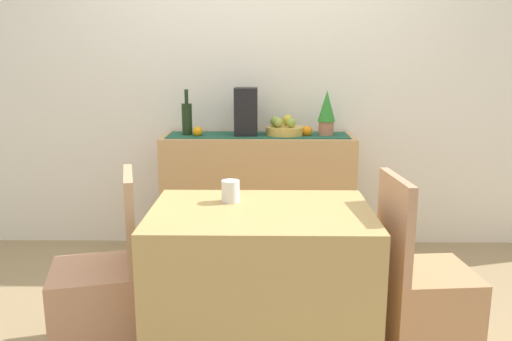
% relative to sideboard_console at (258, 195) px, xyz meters
% --- Properties ---
extents(ground_plane, '(6.40, 6.40, 0.02)m').
position_rel_sideboard_console_xyz_m(ground_plane, '(-0.03, -0.92, -0.45)').
color(ground_plane, '#99815B').
rests_on(ground_plane, ground).
extents(room_wall_rear, '(6.40, 0.06, 2.70)m').
position_rel_sideboard_console_xyz_m(room_wall_rear, '(-0.03, 0.26, 0.91)').
color(room_wall_rear, silver).
rests_on(room_wall_rear, ground).
extents(sideboard_console, '(1.35, 0.42, 0.88)m').
position_rel_sideboard_console_xyz_m(sideboard_console, '(0.00, 0.00, 0.00)').
color(sideboard_console, tan).
rests_on(sideboard_console, ground).
extents(table_runner, '(1.27, 0.32, 0.01)m').
position_rel_sideboard_console_xyz_m(table_runner, '(0.00, 0.00, 0.44)').
color(table_runner, '#1E513C').
rests_on(table_runner, sideboard_console).
extents(fruit_bowl, '(0.27, 0.27, 0.06)m').
position_rel_sideboard_console_xyz_m(fruit_bowl, '(0.19, 0.00, 0.47)').
color(fruit_bowl, gold).
rests_on(fruit_bowl, table_runner).
extents(apple_upper, '(0.08, 0.08, 0.08)m').
position_rel_sideboard_console_xyz_m(apple_upper, '(0.21, 0.09, 0.54)').
color(apple_upper, gold).
rests_on(apple_upper, fruit_bowl).
extents(apple_right, '(0.07, 0.07, 0.07)m').
position_rel_sideboard_console_xyz_m(apple_right, '(0.12, 0.04, 0.53)').
color(apple_right, '#85A63D').
rests_on(apple_right, fruit_bowl).
extents(apple_left, '(0.07, 0.07, 0.07)m').
position_rel_sideboard_console_xyz_m(apple_left, '(0.23, -0.03, 0.53)').
color(apple_left, '#8CA73E').
rests_on(apple_left, fruit_bowl).
extents(apple_front, '(0.07, 0.07, 0.07)m').
position_rel_sideboard_console_xyz_m(apple_front, '(0.14, -0.02, 0.53)').
color(apple_front, '#91A440').
rests_on(apple_front, fruit_bowl).
extents(wine_bottle, '(0.07, 0.07, 0.32)m').
position_rel_sideboard_console_xyz_m(wine_bottle, '(-0.50, 0.00, 0.56)').
color(wine_bottle, black).
rests_on(wine_bottle, sideboard_console).
extents(coffee_maker, '(0.16, 0.18, 0.33)m').
position_rel_sideboard_console_xyz_m(coffee_maker, '(-0.08, 0.00, 0.61)').
color(coffee_maker, black).
rests_on(coffee_maker, sideboard_console).
extents(potted_plant, '(0.12, 0.12, 0.32)m').
position_rel_sideboard_console_xyz_m(potted_plant, '(0.48, 0.00, 0.60)').
color(potted_plant, '#B06D4F').
rests_on(potted_plant, sideboard_console).
extents(orange_loose_near_bowl, '(0.07, 0.07, 0.07)m').
position_rel_sideboard_console_xyz_m(orange_loose_near_bowl, '(0.34, -0.03, 0.47)').
color(orange_loose_near_bowl, orange).
rests_on(orange_loose_near_bowl, sideboard_console).
extents(orange_loose_mid, '(0.07, 0.07, 0.07)m').
position_rel_sideboard_console_xyz_m(orange_loose_mid, '(-0.42, -0.05, 0.47)').
color(orange_loose_mid, orange).
rests_on(orange_loose_mid, sideboard_console).
extents(dining_table, '(1.02, 0.70, 0.74)m').
position_rel_sideboard_console_xyz_m(dining_table, '(0.03, -1.35, -0.07)').
color(dining_table, tan).
rests_on(dining_table, ground).
extents(coffee_cup, '(0.09, 0.09, 0.11)m').
position_rel_sideboard_console_xyz_m(coffee_cup, '(-0.12, -1.22, 0.36)').
color(coffee_cup, silver).
rests_on(coffee_cup, dining_table).
extents(chair_near_window, '(0.49, 0.49, 0.90)m').
position_rel_sideboard_console_xyz_m(chair_near_window, '(-0.75, -1.35, -0.17)').
color(chair_near_window, tan).
rests_on(chair_near_window, ground).
extents(chair_by_corner, '(0.43, 0.43, 0.90)m').
position_rel_sideboard_console_xyz_m(chair_by_corner, '(0.80, -1.35, -0.17)').
color(chair_by_corner, tan).
rests_on(chair_by_corner, ground).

